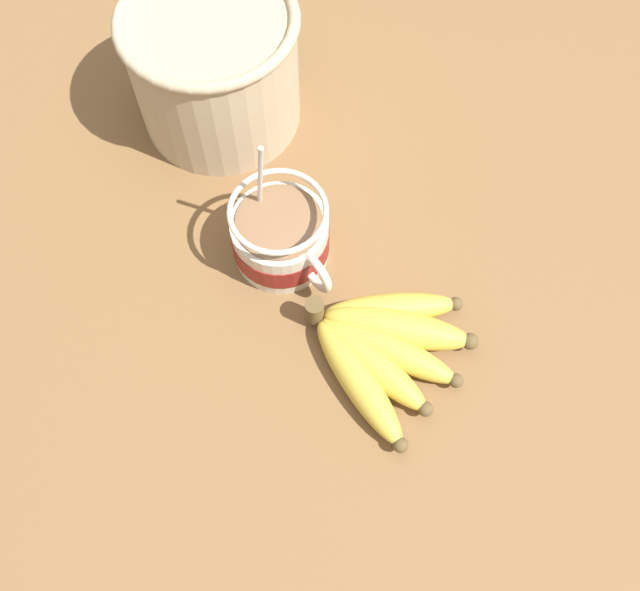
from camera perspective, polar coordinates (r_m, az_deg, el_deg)
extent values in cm
cube|color=brown|center=(78.40, 0.25, 1.11)|extent=(131.23, 131.23, 2.80)
cylinder|color=beige|center=(75.91, -3.18, 4.61)|extent=(10.23, 10.23, 6.29)
cylinder|color=maroon|center=(76.05, -3.17, 4.55)|extent=(10.43, 10.43, 2.98)
torus|color=beige|center=(72.57, -0.39, 1.90)|extent=(4.99, 0.90, 4.99)
cylinder|color=#846042|center=(73.13, -3.30, 5.90)|extent=(9.03, 9.03, 0.40)
torus|color=beige|center=(71.34, -3.39, 6.79)|extent=(10.23, 10.23, 0.60)
cylinder|color=silver|center=(72.24, -4.83, 8.56)|extent=(2.76, 0.50, 15.28)
ellipsoid|color=silver|center=(78.11, -3.91, 4.88)|extent=(3.00, 2.00, 0.80)
cylinder|color=brown|center=(72.42, -0.45, -1.20)|extent=(2.00, 2.00, 3.00)
ellipsoid|color=gold|center=(70.76, 3.09, -6.85)|extent=(15.16, 5.24, 3.36)
sphere|color=brown|center=(69.28, 6.46, -11.80)|extent=(1.51, 1.51, 1.51)
ellipsoid|color=gold|center=(71.48, 4.19, -5.45)|extent=(14.09, 5.34, 3.34)
sphere|color=brown|center=(70.55, 8.44, -8.98)|extent=(1.50, 1.50, 1.50)
ellipsoid|color=gold|center=(72.20, 5.48, -4.28)|extent=(14.74, 9.08, 3.29)
sphere|color=brown|center=(71.98, 10.82, -6.70)|extent=(1.48, 1.48, 1.48)
ellipsoid|color=gold|center=(72.85, 6.14, -2.61)|extent=(13.91, 12.65, 3.84)
sphere|color=brown|center=(73.46, 11.92, -3.61)|extent=(1.73, 1.73, 1.73)
ellipsoid|color=gold|center=(73.99, 5.64, -1.07)|extent=(10.31, 13.22, 3.26)
sphere|color=brown|center=(75.21, 10.80, -0.66)|extent=(1.47, 1.47, 1.47)
cylinder|color=tan|center=(85.05, -8.36, 17.38)|extent=(18.75, 18.75, 14.52)
torus|color=tan|center=(79.97, -9.09, 20.92)|extent=(19.69, 19.69, 1.31)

